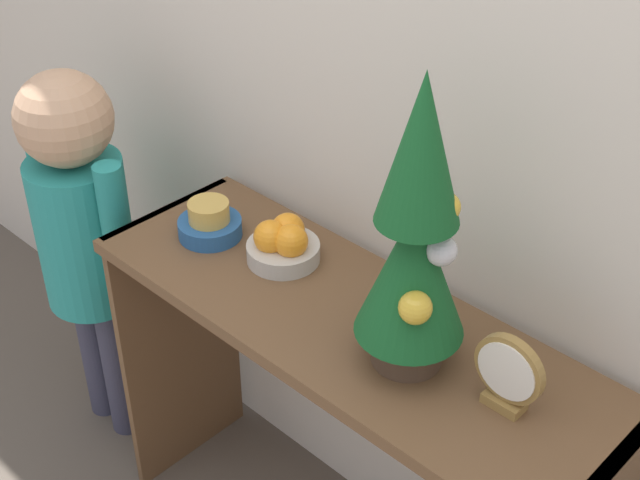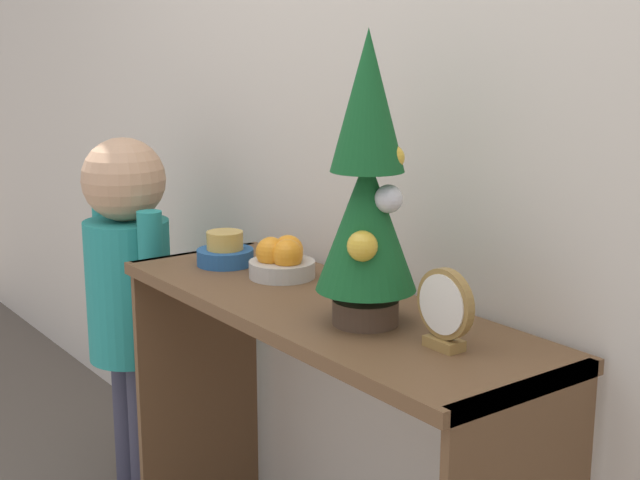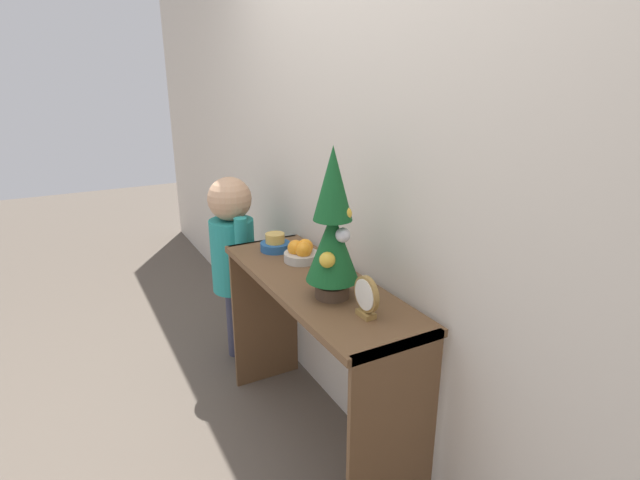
# 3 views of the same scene
# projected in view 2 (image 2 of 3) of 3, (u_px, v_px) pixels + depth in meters

# --- Properties ---
(back_wall) EXTENTS (7.00, 0.05, 2.50)m
(back_wall) POSITION_uv_depth(u_px,v_px,m) (410.00, 95.00, 1.98)
(back_wall) COLOR beige
(back_wall) RESTS_ON ground_plane
(console_table) EXTENTS (1.17, 0.40, 0.81)m
(console_table) POSITION_uv_depth(u_px,v_px,m) (322.00, 386.00, 1.98)
(console_table) COLOR brown
(console_table) RESTS_ON ground_plane
(mini_tree) EXTENTS (0.20, 0.20, 0.58)m
(mini_tree) POSITION_uv_depth(u_px,v_px,m) (367.00, 189.00, 1.73)
(mini_tree) COLOR #4C3828
(mini_tree) RESTS_ON console_table
(fruit_bowl) EXTENTS (0.16, 0.16, 0.10)m
(fruit_bowl) POSITION_uv_depth(u_px,v_px,m) (282.00, 260.00, 2.13)
(fruit_bowl) COLOR #B7B2A8
(fruit_bowl) RESTS_ON console_table
(singing_bowl) EXTENTS (0.14, 0.14, 0.09)m
(singing_bowl) POSITION_uv_depth(u_px,v_px,m) (225.00, 252.00, 2.25)
(singing_bowl) COLOR #235189
(singing_bowl) RESTS_ON console_table
(desk_clock) EXTENTS (0.13, 0.04, 0.15)m
(desk_clock) POSITION_uv_depth(u_px,v_px,m) (445.00, 310.00, 1.63)
(desk_clock) COLOR olive
(desk_clock) RESTS_ON console_table
(child_figure) EXTENTS (0.38, 0.24, 1.10)m
(child_figure) POSITION_uv_depth(u_px,v_px,m) (128.00, 278.00, 2.58)
(child_figure) COLOR #38384C
(child_figure) RESTS_ON ground_plane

